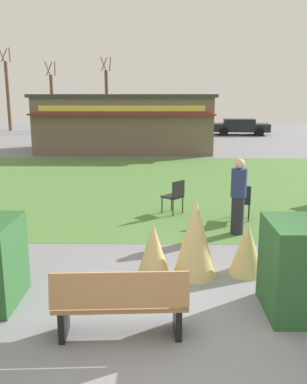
% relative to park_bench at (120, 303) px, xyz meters
% --- Properties ---
extents(ground_plane, '(80.00, 80.00, 0.00)m').
position_rel_park_bench_xyz_m(ground_plane, '(0.63, -0.03, -0.48)').
color(ground_plane, slate).
extents(lawn_patch, '(36.00, 12.00, 0.01)m').
position_rel_park_bench_xyz_m(lawn_patch, '(0.63, 9.46, -0.48)').
color(lawn_patch, '#4C7A38').
rests_on(lawn_patch, ground_plane).
extents(park_bench, '(1.73, 0.61, 0.95)m').
position_rel_park_bench_xyz_m(park_bench, '(0.00, 0.00, 0.00)').
color(park_bench, '#9E7547').
rests_on(park_bench, ground_plane).
extents(ornamental_grass_behind_left, '(0.60, 0.60, 0.92)m').
position_rel_park_bench_xyz_m(ornamental_grass_behind_left, '(1.99, 2.01, -0.02)').
color(ornamental_grass_behind_left, tan).
rests_on(ornamental_grass_behind_left, ground_plane).
extents(ornamental_grass_behind_right, '(0.58, 0.58, 0.94)m').
position_rel_park_bench_xyz_m(ornamental_grass_behind_right, '(0.39, 1.90, -0.01)').
color(ornamental_grass_behind_right, tan).
rests_on(ornamental_grass_behind_right, ground_plane).
extents(ornamental_grass_behind_center, '(0.74, 0.74, 1.37)m').
position_rel_park_bench_xyz_m(ornamental_grass_behind_center, '(1.09, 1.91, 0.21)').
color(ornamental_grass_behind_center, tan).
rests_on(ornamental_grass_behind_center, ground_plane).
extents(food_kiosk, '(9.32, 5.20, 3.01)m').
position_rel_park_bench_xyz_m(food_kiosk, '(-1.36, 18.42, 1.04)').
color(food_kiosk, '#6B5B4C').
rests_on(food_kiosk, ground_plane).
extents(cafe_chair_west, '(0.62, 0.62, 0.89)m').
position_rel_park_bench_xyz_m(cafe_chair_west, '(0.89, 5.73, 0.05)').
color(cafe_chair_west, black).
rests_on(cafe_chair_west, ground_plane).
extents(cafe_chair_east, '(0.53, 0.53, 0.89)m').
position_rel_park_bench_xyz_m(cafe_chair_east, '(2.49, 5.20, 0.05)').
color(cafe_chair_east, black).
rests_on(cafe_chair_east, ground_plane).
extents(person_strolling, '(0.34, 0.34, 1.69)m').
position_rel_park_bench_xyz_m(person_strolling, '(2.21, 4.16, 0.38)').
color(person_strolling, '#23232D').
rests_on(person_strolling, ground_plane).
extents(parked_car_west_slot, '(4.32, 2.30, 1.20)m').
position_rel_park_bench_xyz_m(parked_car_west_slot, '(-4.03, 27.48, 0.16)').
color(parked_car_west_slot, navy).
rests_on(parked_car_west_slot, ground_plane).
extents(parked_car_center_slot, '(4.34, 2.33, 1.20)m').
position_rel_park_bench_xyz_m(parked_car_center_slot, '(0.79, 27.49, 0.16)').
color(parked_car_center_slot, maroon).
rests_on(parked_car_center_slot, ground_plane).
extents(parked_car_east_slot, '(4.34, 2.33, 1.20)m').
position_rel_park_bench_xyz_m(parked_car_east_slot, '(6.55, 27.49, 0.16)').
color(parked_car_east_slot, black).
rests_on(parked_car_east_slot, ground_plane).
extents(tree_left_bg, '(0.91, 0.96, 5.61)m').
position_rel_park_bench_xyz_m(tree_left_bg, '(-8.50, 31.22, 1.96)').
color(tree_left_bg, brown).
rests_on(tree_left_bg, ground_plane).
extents(tree_right_bg, '(0.91, 0.96, 6.67)m').
position_rel_park_bench_xyz_m(tree_right_bg, '(-12.11, 31.02, 2.49)').
color(tree_right_bg, brown).
rests_on(tree_right_bg, ground_plane).
extents(tree_center_bg, '(0.91, 0.96, 5.98)m').
position_rel_park_bench_xyz_m(tree_center_bg, '(-3.98, 31.60, 2.15)').
color(tree_center_bg, brown).
rests_on(tree_center_bg, ground_plane).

